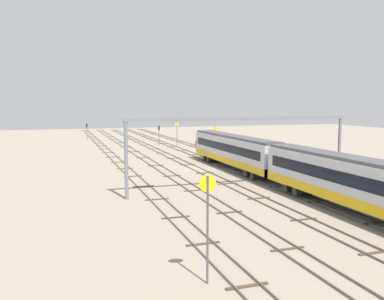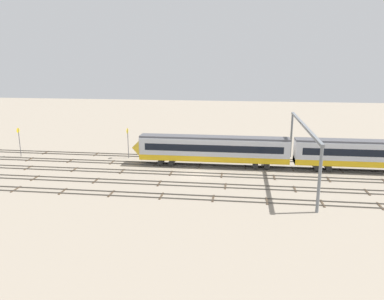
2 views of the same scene
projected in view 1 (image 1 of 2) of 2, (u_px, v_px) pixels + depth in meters
ground_plane at (196, 169)px, 58.40m from camera, size 202.47×202.47×0.00m
track_near_foreground at (256, 165)px, 61.46m from camera, size 186.47×2.40×0.16m
track_with_train at (226, 167)px, 59.93m from camera, size 186.47×2.40×0.16m
track_middle at (196, 168)px, 58.39m from camera, size 186.47×2.40×0.16m
track_second_far at (163, 170)px, 56.85m from camera, size 186.47×2.40×0.16m
track_far_background at (129, 172)px, 55.32m from camera, size 186.47×2.40×0.16m
overhead_gantry at (243, 132)px, 43.12m from camera, size 0.40×25.80×8.05m
speed_sign_near_foreground at (208, 215)px, 20.77m from camera, size 0.14×0.91×5.84m
speed_sign_mid_trackside at (215, 137)px, 72.82m from camera, size 0.14×0.96×5.34m
speed_sign_far_trackside at (177, 131)px, 90.74m from camera, size 0.14×0.88×5.20m
signal_light_trackside_approach at (159, 133)px, 91.35m from camera, size 0.31×0.32×4.36m
signal_light_trackside_departure at (87, 129)px, 104.42m from camera, size 0.31×0.32×4.29m
relay_cabinet at (304, 167)px, 54.80m from camera, size 1.59×0.80×1.75m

